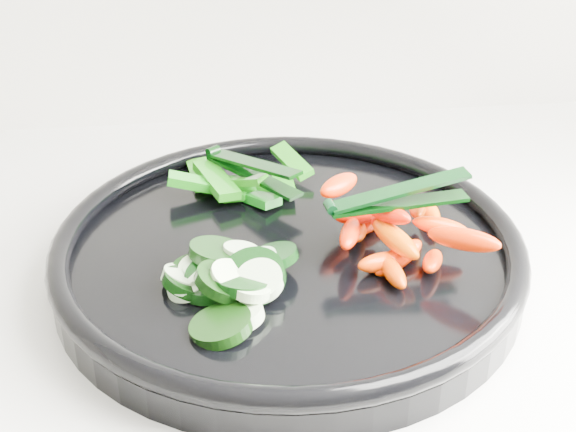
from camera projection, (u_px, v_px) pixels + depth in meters
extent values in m
cube|color=silver|center=(259.00, 278.00, 0.67)|extent=(2.02, 0.62, 0.03)
cylinder|color=black|center=(288.00, 262.00, 0.64)|extent=(0.44, 0.44, 0.02)
torus|color=black|center=(288.00, 242.00, 0.63)|extent=(0.45, 0.45, 0.02)
cylinder|color=black|center=(189.00, 284.00, 0.59)|extent=(0.06, 0.06, 0.03)
cylinder|color=beige|center=(185.00, 279.00, 0.59)|extent=(0.05, 0.05, 0.03)
cylinder|color=black|center=(216.00, 282.00, 0.59)|extent=(0.06, 0.05, 0.03)
cylinder|color=beige|center=(199.00, 272.00, 0.60)|extent=(0.04, 0.04, 0.02)
cylinder|color=black|center=(221.00, 326.00, 0.55)|extent=(0.06, 0.06, 0.02)
cylinder|color=beige|center=(238.00, 315.00, 0.56)|extent=(0.04, 0.05, 0.02)
cylinder|color=black|center=(235.00, 269.00, 0.61)|extent=(0.05, 0.05, 0.02)
cylinder|color=#D1EEBF|center=(219.00, 267.00, 0.61)|extent=(0.04, 0.04, 0.02)
cylinder|color=black|center=(212.00, 285.00, 0.59)|extent=(0.06, 0.06, 0.02)
cylinder|color=beige|center=(187.00, 288.00, 0.58)|extent=(0.04, 0.04, 0.01)
cylinder|color=black|center=(196.00, 273.00, 0.60)|extent=(0.05, 0.05, 0.01)
cylinder|color=beige|center=(207.00, 273.00, 0.60)|extent=(0.05, 0.05, 0.02)
cylinder|color=black|center=(200.00, 282.00, 0.59)|extent=(0.04, 0.04, 0.02)
cylinder|color=beige|center=(190.00, 278.00, 0.59)|extent=(0.05, 0.05, 0.02)
cylinder|color=black|center=(218.00, 253.00, 0.61)|extent=(0.06, 0.06, 0.02)
cylinder|color=beige|center=(241.00, 251.00, 0.61)|extent=(0.04, 0.04, 0.01)
cylinder|color=black|center=(223.00, 282.00, 0.57)|extent=(0.05, 0.06, 0.03)
cylinder|color=#D7ECBD|center=(233.00, 279.00, 0.58)|extent=(0.05, 0.05, 0.03)
cylinder|color=black|center=(253.00, 276.00, 0.58)|extent=(0.05, 0.05, 0.03)
cylinder|color=#E0F4C3|center=(259.00, 281.00, 0.57)|extent=(0.04, 0.04, 0.03)
cylinder|color=black|center=(273.00, 257.00, 0.60)|extent=(0.05, 0.05, 0.02)
cylinder|color=#D2F3C2|center=(259.00, 260.00, 0.60)|extent=(0.03, 0.03, 0.02)
cylinder|color=black|center=(241.00, 283.00, 0.57)|extent=(0.06, 0.06, 0.02)
cylinder|color=beige|center=(251.00, 291.00, 0.56)|extent=(0.04, 0.04, 0.01)
ellipsoid|color=#EA2E00|center=(398.00, 258.00, 0.61)|extent=(0.05, 0.04, 0.03)
ellipsoid|color=#FC0F00|center=(381.00, 261.00, 0.61)|extent=(0.04, 0.03, 0.02)
ellipsoid|color=#EB4500|center=(392.00, 271.00, 0.60)|extent=(0.02, 0.04, 0.02)
ellipsoid|color=#F63000|center=(358.00, 231.00, 0.65)|extent=(0.03, 0.04, 0.02)
ellipsoid|color=#FF4F00|center=(433.00, 261.00, 0.61)|extent=(0.03, 0.05, 0.02)
ellipsoid|color=#F22A00|center=(381.00, 262.00, 0.61)|extent=(0.05, 0.03, 0.02)
ellipsoid|color=#FF6300|center=(429.00, 212.00, 0.67)|extent=(0.02, 0.05, 0.02)
ellipsoid|color=red|center=(372.00, 221.00, 0.66)|extent=(0.04, 0.04, 0.02)
ellipsoid|color=#F91B00|center=(350.00, 234.00, 0.62)|extent=(0.03, 0.05, 0.02)
ellipsoid|color=#E95700|center=(418.00, 208.00, 0.65)|extent=(0.03, 0.05, 0.03)
ellipsoid|color=red|center=(388.00, 218.00, 0.64)|extent=(0.04, 0.04, 0.02)
ellipsoid|color=#FF5B00|center=(395.00, 239.00, 0.61)|extent=(0.04, 0.06, 0.02)
ellipsoid|color=#F21600|center=(357.00, 216.00, 0.64)|extent=(0.04, 0.03, 0.02)
ellipsoid|color=#FF3500|center=(440.00, 226.00, 0.62)|extent=(0.05, 0.03, 0.02)
ellipsoid|color=#F80D00|center=(389.00, 214.00, 0.61)|extent=(0.04, 0.04, 0.02)
ellipsoid|color=#FF2C00|center=(339.00, 185.00, 0.65)|extent=(0.05, 0.05, 0.02)
ellipsoid|color=#F71100|center=(464.00, 239.00, 0.58)|extent=(0.06, 0.05, 0.03)
cube|color=#0C6109|center=(241.00, 189.00, 0.71)|extent=(0.03, 0.05, 0.02)
cube|color=#166109|center=(260.00, 189.00, 0.71)|extent=(0.06, 0.02, 0.03)
cube|color=#10730A|center=(283.00, 185.00, 0.72)|extent=(0.02, 0.06, 0.02)
cube|color=#0B7512|center=(254.00, 196.00, 0.70)|extent=(0.05, 0.05, 0.02)
cube|color=#196309|center=(255.00, 192.00, 0.71)|extent=(0.07, 0.02, 0.02)
cube|color=#24700A|center=(201.00, 175.00, 0.74)|extent=(0.03, 0.05, 0.01)
cube|color=#0A7011|center=(226.00, 183.00, 0.72)|extent=(0.02, 0.06, 0.02)
cube|color=#196109|center=(239.00, 181.00, 0.71)|extent=(0.05, 0.05, 0.02)
cube|color=#12720A|center=(199.00, 183.00, 0.70)|extent=(0.05, 0.02, 0.02)
cube|color=#0D710A|center=(216.00, 180.00, 0.71)|extent=(0.04, 0.07, 0.01)
cube|color=#1E6A0A|center=(292.00, 161.00, 0.74)|extent=(0.04, 0.05, 0.02)
cylinder|color=black|center=(330.00, 207.00, 0.60)|extent=(0.01, 0.01, 0.01)
cube|color=black|center=(399.00, 203.00, 0.61)|extent=(0.11, 0.03, 0.00)
cube|color=black|center=(400.00, 190.00, 0.61)|extent=(0.11, 0.03, 0.02)
cylinder|color=black|center=(213.00, 151.00, 0.74)|extent=(0.01, 0.01, 0.01)
cube|color=black|center=(253.00, 175.00, 0.70)|extent=(0.08, 0.10, 0.00)
cube|color=black|center=(253.00, 163.00, 0.70)|extent=(0.08, 0.10, 0.02)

